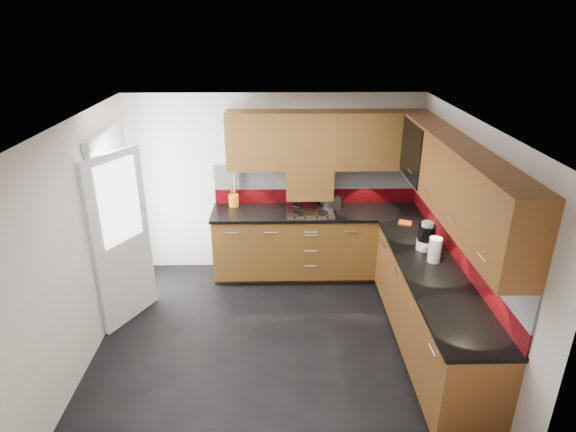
{
  "coord_description": "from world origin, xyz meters",
  "views": [
    {
      "loc": [
        0.05,
        -4.25,
        3.31
      ],
      "look_at": [
        0.15,
        0.65,
        1.23
      ],
      "focal_mm": 30.0,
      "sensor_mm": 36.0,
      "label": 1
    }
  ],
  "objects_px": {
    "food_processor": "(426,237)",
    "utensil_pot": "(234,199)",
    "toaster": "(330,203)",
    "gas_hob": "(310,211)"
  },
  "relations": [
    {
      "from": "food_processor",
      "to": "utensil_pot",
      "type": "bearing_deg",
      "value": 149.1
    },
    {
      "from": "utensil_pot",
      "to": "toaster",
      "type": "distance_m",
      "value": 1.28
    },
    {
      "from": "gas_hob",
      "to": "toaster",
      "type": "xyz_separation_m",
      "value": [
        0.28,
        0.12,
        0.07
      ]
    },
    {
      "from": "toaster",
      "to": "food_processor",
      "type": "height_order",
      "value": "food_processor"
    },
    {
      "from": "gas_hob",
      "to": "utensil_pot",
      "type": "xyz_separation_m",
      "value": [
        -1.0,
        0.22,
        0.09
      ]
    },
    {
      "from": "toaster",
      "to": "food_processor",
      "type": "relative_size",
      "value": 0.83
    },
    {
      "from": "utensil_pot",
      "to": "toaster",
      "type": "xyz_separation_m",
      "value": [
        1.27,
        -0.11,
        -0.02
      ]
    },
    {
      "from": "utensil_pot",
      "to": "food_processor",
      "type": "distance_m",
      "value": 2.54
    },
    {
      "from": "gas_hob",
      "to": "utensil_pot",
      "type": "distance_m",
      "value": 1.03
    },
    {
      "from": "toaster",
      "to": "food_processor",
      "type": "distance_m",
      "value": 1.5
    }
  ]
}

